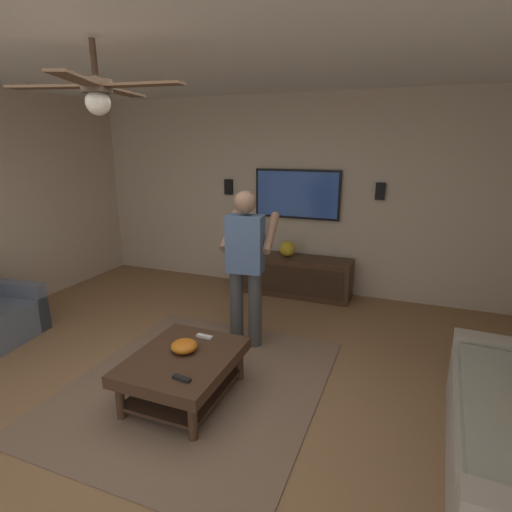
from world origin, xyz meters
TOP-DOWN VIEW (x-y plane):
  - ground_plane at (0.00, 0.00)m, footprint 7.26×7.26m
  - wall_back_tv at (3.07, 0.00)m, footprint 0.10×6.25m
  - ceiling_slab at (0.00, 0.00)m, footprint 6.24×6.25m
  - area_rug at (0.24, -0.04)m, footprint 2.45×2.13m
  - coffee_table at (0.04, -0.04)m, footprint 1.00×0.80m
  - media_console at (2.73, -0.14)m, footprint 0.45×1.70m
  - tv at (2.97, -0.14)m, footprint 0.05×1.21m
  - person_standing at (1.11, -0.15)m, footprint 0.58×0.58m
  - bowl at (0.10, -0.01)m, footprint 0.22×0.22m
  - remote_white at (0.38, -0.05)m, footprint 0.05×0.15m
  - remote_black at (-0.28, -0.22)m, footprint 0.06×0.15m
  - vase_round at (2.73, -0.10)m, footprint 0.22×0.22m
  - wall_speaker_left at (2.99, -1.26)m, footprint 0.06×0.12m
  - wall_speaker_right at (2.99, 0.91)m, footprint 0.06×0.12m
  - ceiling_fan at (-0.30, 0.28)m, footprint 1.18×1.20m

SIDE VIEW (x-z plane):
  - ground_plane at x=0.00m, z-range 0.00..0.00m
  - area_rug at x=0.24m, z-range 0.00..0.01m
  - media_console at x=2.73m, z-range 0.00..0.55m
  - coffee_table at x=0.04m, z-range 0.10..0.50m
  - remote_white at x=0.38m, z-range 0.40..0.42m
  - remote_black at x=-0.28m, z-range 0.40..0.42m
  - bowl at x=0.10m, z-range 0.40..0.50m
  - vase_round at x=2.73m, z-range 0.55..0.77m
  - person_standing at x=1.11m, z-range 0.11..1.75m
  - wall_back_tv at x=3.07m, z-range 0.00..2.73m
  - tv at x=2.97m, z-range 1.05..1.74m
  - wall_speaker_right at x=2.99m, z-range 1.35..1.57m
  - wall_speaker_left at x=2.99m, z-range 1.37..1.59m
  - ceiling_fan at x=-0.30m, z-range 2.18..2.64m
  - ceiling_slab at x=0.00m, z-range 2.73..2.83m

